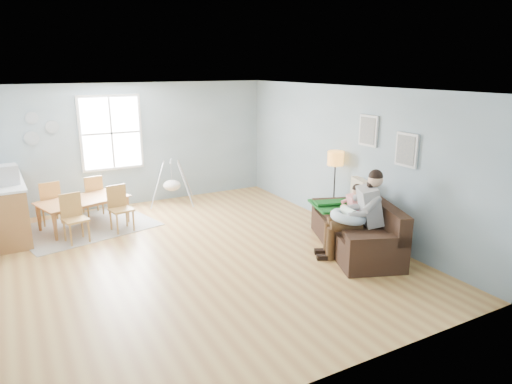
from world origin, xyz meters
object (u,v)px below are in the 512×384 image
floor_lamp (335,165)px  monitor (6,175)px  sofa (358,231)px  counter (10,208)px  chair_sw (74,215)px  chair_se (119,205)px  dining_table (85,213)px  storage_cube (363,249)px  baby_swing (172,185)px  toddler (351,204)px  chair_ne (93,193)px  father (359,211)px  chair_nw (50,200)px

floor_lamp → monitor: size_ratio=3.80×
sofa → monitor: 6.13m
floor_lamp → counter: size_ratio=0.78×
chair_sw → chair_se: 0.87m
sofa → dining_table: 5.19m
chair_se → storage_cube: bearing=-48.9°
storage_cube → counter: counter is taller
baby_swing → toddler: bearing=-64.1°
counter → monitor: (0.03, -0.36, 0.69)m
toddler → chair_ne: 5.30m
father → sofa: bearing=45.4°
dining_table → chair_ne: 0.76m
chair_se → chair_ne: (-0.28, 1.16, -0.01)m
father → storage_cube: bearing=-112.9°
chair_nw → baby_swing: (2.58, 0.27, -0.06)m
chair_se → counter: size_ratio=0.45×
father → floor_lamp: size_ratio=0.98×
chair_sw → chair_ne: bearing=67.6°
baby_swing → dining_table: bearing=-159.6°
toddler → chair_nw: 5.78m
chair_se → counter: counter is taller
counter → chair_se: bearing=-19.0°
toddler → chair_se: (-3.35, 2.69, -0.26)m
toddler → counter: toddler is taller
toddler → chair_se: size_ratio=0.98×
sofa → father: size_ratio=1.63×
sofa → chair_nw: sofa is taller
floor_lamp → baby_swing: floor_lamp is taller
sofa → floor_lamp: bearing=73.9°
floor_lamp → chair_ne: (-3.96, 2.98, -0.76)m
sofa → chair_se: 4.45m
sofa → toddler: size_ratio=2.82×
toddler → baby_swing: size_ratio=0.69×
storage_cube → chair_ne: chair_ne is taller
chair_nw → monitor: 1.21m
chair_se → chair_ne: chair_se is taller
toddler → floor_lamp: (0.32, 0.87, 0.49)m
storage_cube → chair_ne: size_ratio=0.58×
chair_nw → chair_ne: size_ratio=1.03×
chair_sw → baby_swing: 2.70m
dining_table → chair_sw: chair_sw is taller
dining_table → toddler: bearing=-56.0°
chair_nw → counter: size_ratio=0.46×
dining_table → counter: 1.30m
storage_cube → baby_swing: bearing=108.4°
chair_sw → baby_swing: baby_swing is taller
sofa → baby_swing: baby_swing is taller
monitor → baby_swing: monitor is taller
father → toddler: bearing=63.2°
baby_swing → monitor: bearing=-163.5°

